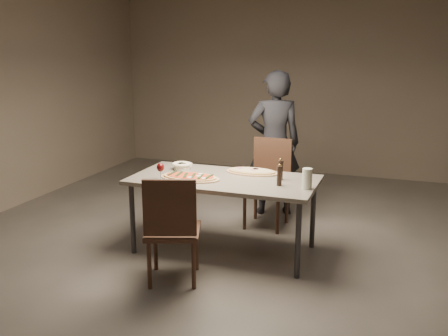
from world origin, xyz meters
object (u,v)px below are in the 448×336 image
(zucchini_pizza, at_px, (190,177))
(bread_basket, at_px, (182,165))
(diner, at_px, (274,143))
(chair_near, at_px, (172,225))
(ham_pizza, at_px, (252,172))
(chair_far, at_px, (269,177))
(dining_table, at_px, (224,184))
(carafe, at_px, (307,179))
(pepper_mill_left, at_px, (279,175))

(zucchini_pizza, bearing_deg, bread_basket, 122.05)
(diner, bearing_deg, chair_near, 58.04)
(ham_pizza, relative_size, chair_near, 0.56)
(ham_pizza, relative_size, chair_far, 0.54)
(bread_basket, bearing_deg, diner, 57.81)
(dining_table, distance_m, diner, 1.33)
(dining_table, relative_size, carafe, 9.64)
(chair_near, height_order, diner, diner)
(bread_basket, relative_size, chair_far, 0.20)
(dining_table, height_order, carafe, carafe)
(dining_table, distance_m, pepper_mill_left, 0.60)
(bread_basket, relative_size, pepper_mill_left, 0.96)
(bread_basket, bearing_deg, chair_near, -70.03)
(dining_table, relative_size, chair_far, 1.83)
(chair_near, relative_size, chair_far, 0.98)
(chair_far, relative_size, diner, 0.57)
(carafe, bearing_deg, ham_pizza, 148.81)
(dining_table, distance_m, zucchini_pizza, 0.34)
(pepper_mill_left, bearing_deg, chair_near, -134.01)
(ham_pizza, bearing_deg, diner, 73.28)
(carafe, height_order, diner, diner)
(pepper_mill_left, xyz_separation_m, chair_far, (-0.35, 0.99, -0.29))
(pepper_mill_left, height_order, chair_far, chair_far)
(ham_pizza, bearing_deg, chair_far, 69.65)
(zucchini_pizza, relative_size, chair_near, 0.63)
(bread_basket, height_order, chair_near, chair_near)
(ham_pizza, bearing_deg, pepper_mill_left, -62.78)
(zucchini_pizza, bearing_deg, dining_table, 20.97)
(ham_pizza, height_order, chair_near, chair_near)
(dining_table, height_order, diner, diner)
(zucchini_pizza, height_order, chair_far, chair_far)
(zucchini_pizza, height_order, pepper_mill_left, pepper_mill_left)
(chair_near, height_order, chair_far, chair_far)
(carafe, xyz_separation_m, diner, (-0.66, 1.41, 0.02))
(dining_table, height_order, zucchini_pizza, zucchini_pizza)
(carafe, bearing_deg, chair_far, 121.22)
(bread_basket, xyz_separation_m, chair_far, (0.76, 0.72, -0.24))
(carafe, relative_size, chair_far, 0.19)
(zucchini_pizza, relative_size, chair_far, 0.62)
(dining_table, height_order, chair_near, chair_near)
(dining_table, relative_size, chair_near, 1.87)
(zucchini_pizza, bearing_deg, pepper_mill_left, -0.47)
(zucchini_pizza, height_order, chair_near, chair_near)
(zucchini_pizza, distance_m, pepper_mill_left, 0.87)
(dining_table, height_order, bread_basket, bread_basket)
(ham_pizza, height_order, carafe, carafe)
(pepper_mill_left, height_order, carafe, pepper_mill_left)
(chair_near, xyz_separation_m, diner, (0.33, 2.15, 0.33))
(ham_pizza, height_order, chair_far, chair_far)
(zucchini_pizza, bearing_deg, chair_far, 59.31)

